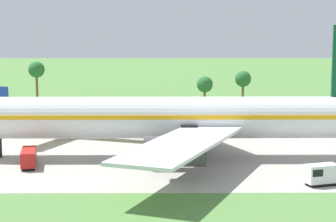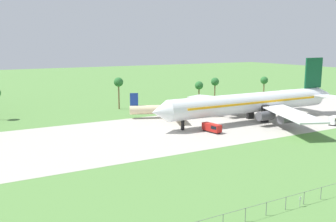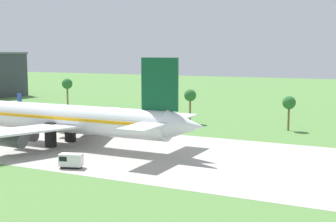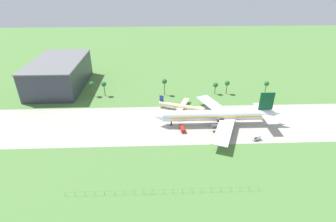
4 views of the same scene
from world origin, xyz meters
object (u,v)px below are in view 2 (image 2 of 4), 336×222
Objects in this scene: jet_airliner at (255,103)px; baggage_tug at (212,128)px; catering_van at (334,120)px; regional_aircraft at (174,109)px; no_stopping_sign at (300,200)px.

baggage_tug is (-21.70, -6.52, -4.76)m from jet_airliner.
regional_aircraft is at bearing 137.12° from catering_van.
jet_airliner reaches higher than baggage_tug.
regional_aircraft is 17.57× the size of no_stopping_sign.
catering_van is at bearing -44.39° from jet_airliner.
no_stopping_sign is at bearing -146.81° from catering_van.
jet_airliner reaches higher than no_stopping_sign.
no_stopping_sign is (-56.25, -36.79, -0.39)m from catering_van.
catering_van is 67.21m from no_stopping_sign.
no_stopping_sign is at bearing -104.57° from regional_aircraft.
baggage_tug is at bearing -163.27° from jet_airliner.
catering_van is at bearing -14.97° from baggage_tug.
regional_aircraft reaches higher than catering_van.
jet_airliner is at bearing 135.61° from catering_van.
regional_aircraft is 6.42× the size of catering_van.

